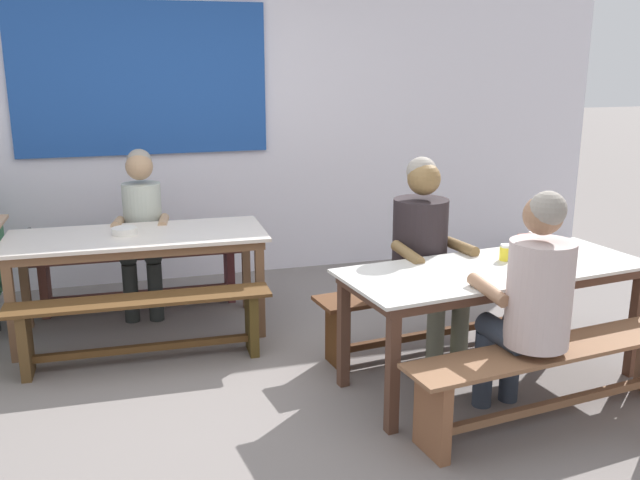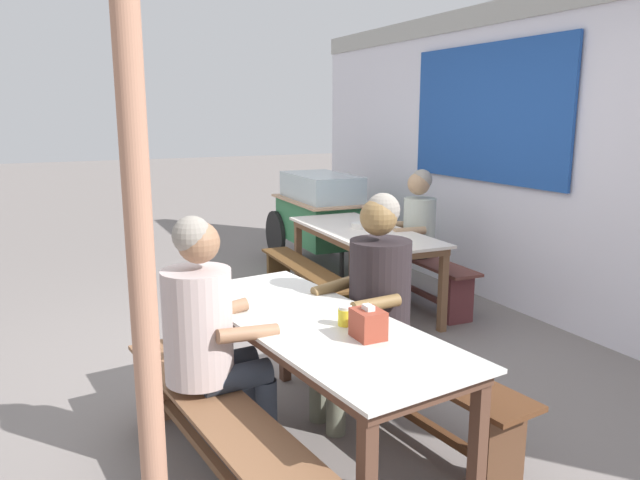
{
  "view_description": "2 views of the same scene",
  "coord_description": "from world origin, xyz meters",
  "px_view_note": "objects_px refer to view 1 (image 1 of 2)",
  "views": [
    {
      "loc": [
        -0.84,
        -3.71,
        1.93
      ],
      "look_at": [
        0.38,
        0.37,
        0.8
      ],
      "focal_mm": 38.91,
      "sensor_mm": 36.0,
      "label": 1
    },
    {
      "loc": [
        3.93,
        -1.49,
        1.77
      ],
      "look_at": [
        0.04,
        0.37,
        0.85
      ],
      "focal_mm": 34.02,
      "sensor_mm": 36.0,
      "label": 2
    }
  ],
  "objects_px": {
    "bench_far_back": "(140,270)",
    "soup_bowl": "(124,231)",
    "dining_table_far": "(137,244)",
    "condiment_jar": "(506,253)",
    "bench_far_front": "(142,321)",
    "tissue_box": "(533,246)",
    "dining_table_near": "(495,278)",
    "bench_near_back": "(440,305)",
    "bench_near_front": "(556,372)",
    "person_right_near_table": "(425,247)",
    "person_center_facing": "(142,221)",
    "person_near_front": "(532,296)"
  },
  "relations": [
    {
      "from": "dining_table_near",
      "to": "soup_bowl",
      "type": "height_order",
      "value": "soup_bowl"
    },
    {
      "from": "dining_table_near",
      "to": "person_center_facing",
      "type": "height_order",
      "value": "person_center_facing"
    },
    {
      "from": "dining_table_far",
      "to": "bench_near_back",
      "type": "xyz_separation_m",
      "value": [
        1.94,
        -0.86,
        -0.35
      ]
    },
    {
      "from": "bench_near_front",
      "to": "person_center_facing",
      "type": "xyz_separation_m",
      "value": [
        -2.01,
        2.46,
        0.42
      ]
    },
    {
      "from": "bench_far_front",
      "to": "dining_table_near",
      "type": "bearing_deg",
      "value": -22.99
    },
    {
      "from": "soup_bowl",
      "to": "dining_table_far",
      "type": "bearing_deg",
      "value": -14.29
    },
    {
      "from": "bench_far_front",
      "to": "person_center_facing",
      "type": "relative_size",
      "value": 1.32
    },
    {
      "from": "condiment_jar",
      "to": "bench_far_front",
      "type": "bearing_deg",
      "value": 160.81
    },
    {
      "from": "dining_table_far",
      "to": "person_center_facing",
      "type": "bearing_deg",
      "value": 83.15
    },
    {
      "from": "bench_far_back",
      "to": "bench_near_back",
      "type": "distance_m",
      "value": 2.39
    },
    {
      "from": "bench_far_back",
      "to": "soup_bowl",
      "type": "bearing_deg",
      "value": -100.28
    },
    {
      "from": "bench_near_front",
      "to": "person_right_near_table",
      "type": "xyz_separation_m",
      "value": [
        -0.31,
        1.03,
        0.45
      ]
    },
    {
      "from": "person_right_near_table",
      "to": "bench_far_front",
      "type": "bearing_deg",
      "value": 167.84
    },
    {
      "from": "dining_table_far",
      "to": "person_right_near_table",
      "type": "height_order",
      "value": "person_right_near_table"
    },
    {
      "from": "bench_near_front",
      "to": "person_near_front",
      "type": "relative_size",
      "value": 1.39
    },
    {
      "from": "person_center_facing",
      "to": "soup_bowl",
      "type": "xyz_separation_m",
      "value": [
        -0.14,
        -0.46,
        0.04
      ]
    },
    {
      "from": "dining_table_near",
      "to": "bench_near_back",
      "type": "height_order",
      "value": "dining_table_near"
    },
    {
      "from": "bench_near_back",
      "to": "bench_far_front",
      "type": "bearing_deg",
      "value": 171.21
    },
    {
      "from": "bench_far_back",
      "to": "soup_bowl",
      "type": "height_order",
      "value": "soup_bowl"
    },
    {
      "from": "dining_table_near",
      "to": "person_right_near_table",
      "type": "bearing_deg",
      "value": 116.83
    },
    {
      "from": "bench_far_front",
      "to": "condiment_jar",
      "type": "bearing_deg",
      "value": -19.19
    },
    {
      "from": "bench_far_back",
      "to": "tissue_box",
      "type": "bearing_deg",
      "value": -38.62
    },
    {
      "from": "dining_table_far",
      "to": "bench_far_front",
      "type": "relative_size",
      "value": 1.09
    },
    {
      "from": "soup_bowl",
      "to": "tissue_box",
      "type": "bearing_deg",
      "value": -28.54
    },
    {
      "from": "tissue_box",
      "to": "bench_far_back",
      "type": "bearing_deg",
      "value": 141.38
    },
    {
      "from": "person_center_facing",
      "to": "condiment_jar",
      "type": "relative_size",
      "value": 12.77
    },
    {
      "from": "bench_near_back",
      "to": "dining_table_far",
      "type": "bearing_deg",
      "value": 156.04
    },
    {
      "from": "bench_near_back",
      "to": "condiment_jar",
      "type": "xyz_separation_m",
      "value": [
        0.2,
        -0.45,
        0.47
      ]
    },
    {
      "from": "person_center_facing",
      "to": "person_near_front",
      "type": "distance_m",
      "value": 3.05
    },
    {
      "from": "bench_far_front",
      "to": "person_right_near_table",
      "type": "height_order",
      "value": "person_right_near_table"
    },
    {
      "from": "dining_table_far",
      "to": "condiment_jar",
      "type": "bearing_deg",
      "value": -31.49
    },
    {
      "from": "person_center_facing",
      "to": "bench_far_back",
      "type": "bearing_deg",
      "value": 119.29
    },
    {
      "from": "person_center_facing",
      "to": "condiment_jar",
      "type": "distance_m",
      "value": 2.74
    },
    {
      "from": "bench_far_front",
      "to": "tissue_box",
      "type": "xyz_separation_m",
      "value": [
        2.35,
        -0.73,
        0.51
      ]
    },
    {
      "from": "dining_table_far",
      "to": "bench_near_front",
      "type": "distance_m",
      "value": 2.88
    },
    {
      "from": "bench_far_front",
      "to": "bench_near_front",
      "type": "xyz_separation_m",
      "value": [
        2.09,
        -1.41,
        0.01
      ]
    },
    {
      "from": "dining_table_far",
      "to": "bench_near_back",
      "type": "bearing_deg",
      "value": -23.96
    },
    {
      "from": "person_right_near_table",
      "to": "condiment_jar",
      "type": "relative_size",
      "value": 13.43
    },
    {
      "from": "bench_near_front",
      "to": "soup_bowl",
      "type": "distance_m",
      "value": 2.97
    },
    {
      "from": "dining_table_near",
      "to": "bench_far_front",
      "type": "distance_m",
      "value": 2.23
    },
    {
      "from": "person_center_facing",
      "to": "tissue_box",
      "type": "bearing_deg",
      "value": -37.98
    },
    {
      "from": "dining_table_far",
      "to": "soup_bowl",
      "type": "distance_m",
      "value": 0.13
    },
    {
      "from": "person_near_front",
      "to": "soup_bowl",
      "type": "relative_size",
      "value": 7.48
    },
    {
      "from": "dining_table_near",
      "to": "person_right_near_table",
      "type": "distance_m",
      "value": 0.54
    },
    {
      "from": "person_near_front",
      "to": "dining_table_far",
      "type": "bearing_deg",
      "value": 134.67
    },
    {
      "from": "person_center_facing",
      "to": "bench_far_front",
      "type": "bearing_deg",
      "value": -94.05
    },
    {
      "from": "bench_near_back",
      "to": "tissue_box",
      "type": "distance_m",
      "value": 0.77
    },
    {
      "from": "bench_far_back",
      "to": "bench_near_back",
      "type": "xyz_separation_m",
      "value": [
        1.92,
        -1.42,
        0.0
      ]
    },
    {
      "from": "soup_bowl",
      "to": "bench_near_front",
      "type": "bearing_deg",
      "value": -42.77
    },
    {
      "from": "bench_far_back",
      "to": "condiment_jar",
      "type": "height_order",
      "value": "condiment_jar"
    }
  ]
}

